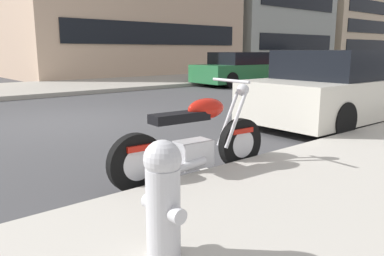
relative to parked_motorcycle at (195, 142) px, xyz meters
The scene contains 10 objects.
ground_plane 4.34m from the parked_motorcycle, 85.98° to the left, with size 260.00×260.00×0.00m, color #3D3D3F.
sidewalk_far_curb 16.62m from the parked_motorcycle, 42.25° to the left, with size 120.00×5.00×0.14m, color gray.
parking_stall_stripe 0.75m from the parked_motorcycle, 60.91° to the left, with size 0.12×2.20×0.01m, color silver.
parked_motorcycle is the anchor object (origin of this frame).
parked_car_at_intersection 4.65m from the parked_motorcycle, ahead, with size 4.61×1.96×1.44m.
car_opposite_curb 12.29m from the parked_motorcycle, 39.92° to the left, with size 4.43×2.06×1.36m.
fire_hydrant 1.94m from the parked_motorcycle, 136.71° to the right, with size 0.24×0.36×0.76m.
townhouse_behind_pole 28.60m from the parked_motorcycle, 40.93° to the left, with size 10.09×10.20×9.16m.
townhouse_near_left 37.77m from the parked_motorcycle, 30.22° to the left, with size 10.02×10.98×8.20m.
townhouse_far_uphill 47.63m from the parked_motorcycle, 22.55° to the left, with size 11.59×9.34×13.37m.
Camera 1 is at (-3.04, -7.48, 1.44)m, focal length 35.87 mm.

